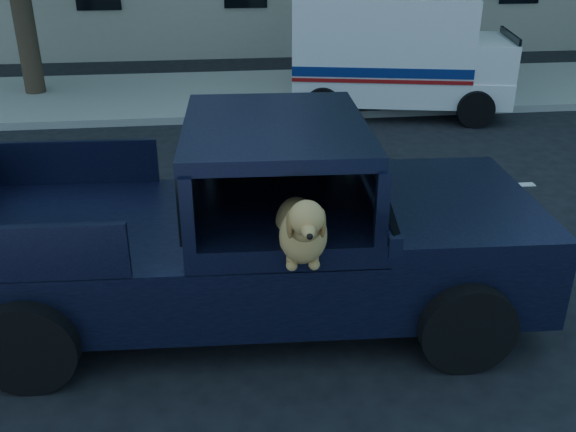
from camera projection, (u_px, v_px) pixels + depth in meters
name	position (u px, v px, depth m)	size (l,w,h in m)	color
ground	(231.00, 338.00, 6.31)	(120.00, 120.00, 0.00)	black
far_sidewalk	(215.00, 94.00, 14.54)	(60.00, 4.00, 0.15)	gray
lane_stripes	(356.00, 193.00, 9.57)	(21.60, 0.14, 0.01)	silver
pickup_truck	(240.00, 252.00, 6.47)	(5.77, 3.03, 2.03)	black
mail_truck	(395.00, 62.00, 13.12)	(4.60, 2.92, 2.35)	silver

